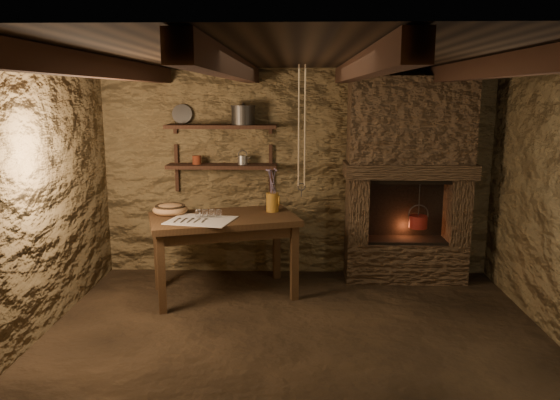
{
  "coord_description": "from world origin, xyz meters",
  "views": [
    {
      "loc": [
        0.0,
        -4.32,
        2.11
      ],
      "look_at": [
        -0.16,
        0.9,
        1.09
      ],
      "focal_mm": 35.0,
      "sensor_mm": 36.0,
      "label": 1
    }
  ],
  "objects_px": {
    "work_table": "(224,253)",
    "iron_stockpot": "(243,116)",
    "stoneware_jug": "(273,193)",
    "red_pot": "(418,221)",
    "wooden_bowl": "(170,210)"
  },
  "relations": [
    {
      "from": "red_pot",
      "to": "work_table",
      "type": "bearing_deg",
      "value": -166.85
    },
    {
      "from": "wooden_bowl",
      "to": "red_pot",
      "type": "relative_size",
      "value": 0.69
    },
    {
      "from": "work_table",
      "to": "red_pot",
      "type": "height_order",
      "value": "red_pot"
    },
    {
      "from": "stoneware_jug",
      "to": "red_pot",
      "type": "relative_size",
      "value": 0.88
    },
    {
      "from": "work_table",
      "to": "wooden_bowl",
      "type": "distance_m",
      "value": 0.73
    },
    {
      "from": "red_pot",
      "to": "iron_stockpot",
      "type": "bearing_deg",
      "value": 176.53
    },
    {
      "from": "wooden_bowl",
      "to": "iron_stockpot",
      "type": "relative_size",
      "value": 1.42
    },
    {
      "from": "work_table",
      "to": "iron_stockpot",
      "type": "xyz_separation_m",
      "value": [
        0.16,
        0.62,
        1.41
      ]
    },
    {
      "from": "red_pot",
      "to": "stoneware_jug",
      "type": "bearing_deg",
      "value": -171.25
    },
    {
      "from": "stoneware_jug",
      "to": "iron_stockpot",
      "type": "relative_size",
      "value": 1.83
    },
    {
      "from": "stoneware_jug",
      "to": "wooden_bowl",
      "type": "bearing_deg",
      "value": 169.22
    },
    {
      "from": "work_table",
      "to": "red_pot",
      "type": "relative_size",
      "value": 3.11
    },
    {
      "from": "work_table",
      "to": "stoneware_jug",
      "type": "bearing_deg",
      "value": 8.85
    },
    {
      "from": "stoneware_jug",
      "to": "wooden_bowl",
      "type": "distance_m",
      "value": 1.11
    },
    {
      "from": "stoneware_jug",
      "to": "iron_stockpot",
      "type": "bearing_deg",
      "value": 114.58
    }
  ]
}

